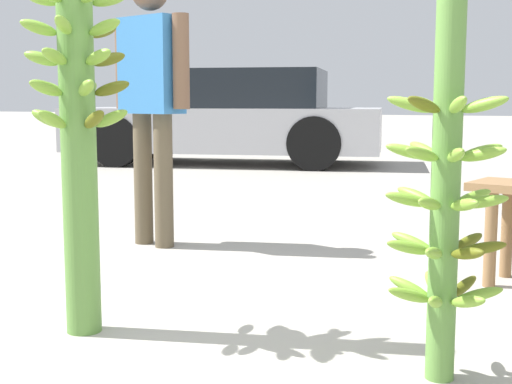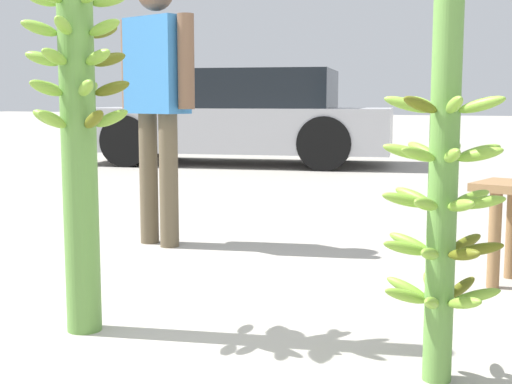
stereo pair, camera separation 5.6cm
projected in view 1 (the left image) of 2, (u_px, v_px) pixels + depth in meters
ground_plane at (216, 369)px, 2.41m from camera, size 80.00×80.00×0.00m
banana_stalk_left at (77, 103)px, 2.69m from camera, size 0.41×0.41×1.71m
banana_stalk_center at (446, 186)px, 2.25m from camera, size 0.39×0.39×1.32m
vendor_person at (151, 85)px, 4.34m from camera, size 0.62×0.29×1.66m
parked_car at (229, 118)px, 10.03m from camera, size 4.60×2.64×1.31m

